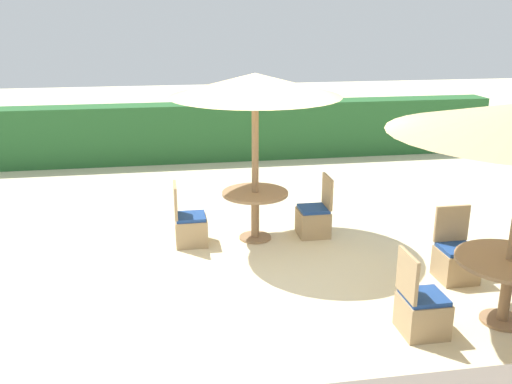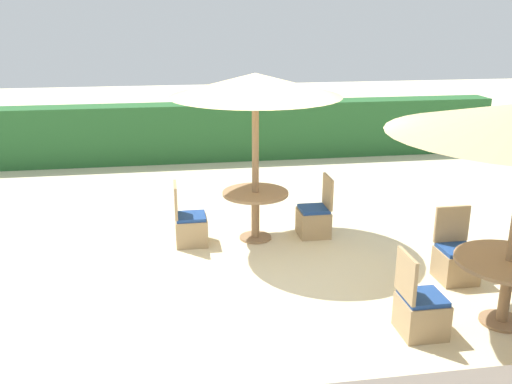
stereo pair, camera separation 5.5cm
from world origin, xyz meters
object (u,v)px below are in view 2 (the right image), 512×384
object	(u,v)px
round_table_center	(255,203)
patio_chair_center_west	(190,227)
patio_chair_front_right_west	(420,311)
patio_chair_front_right_north	(456,261)
round_table_front_right	(508,272)
parasol_center	(255,86)
patio_chair_center_east	(315,219)

from	to	relation	value
round_table_center	patio_chair_center_west	bearing A→B (deg)	-177.36
patio_chair_front_right_west	round_table_center	distance (m)	3.20
patio_chair_front_right_north	round_table_front_right	bearing A→B (deg)	90.41
round_table_front_right	patio_chair_front_right_west	bearing A→B (deg)	-176.63
parasol_center	patio_chair_center_west	world-z (taller)	parasol_center
patio_chair_front_right_north	patio_chair_front_right_west	bearing A→B (deg)	48.74
patio_chair_front_right_west	patio_chair_center_west	world-z (taller)	same
round_table_front_right	patio_chair_center_west	bearing A→B (deg)	139.61
patio_chair_front_right_north	parasol_center	size ratio (longest dim) A/B	0.38
parasol_center	patio_chair_center_east	xyz separation A→B (m)	(0.91, -0.01, -2.04)
patio_chair_front_right_north	patio_chair_front_right_west	distance (m)	1.51
round_table_center	patio_chair_center_east	distance (m)	0.96
round_table_front_right	patio_chair_front_right_west	size ratio (longest dim) A/B	1.25
patio_chair_center_east	round_table_center	bearing A→B (deg)	89.46
round_table_center	patio_chair_center_east	xyz separation A→B (m)	(0.91, -0.01, -0.30)
parasol_center	patio_chair_center_east	world-z (taller)	parasol_center
patio_chair_front_right_west	patio_chair_center_west	bearing A→B (deg)	-141.34
round_table_front_right	round_table_center	world-z (taller)	round_table_front_right
patio_chair_front_right_north	patio_chair_center_west	distance (m)	3.71
patio_chair_front_right_west	round_table_center	xyz separation A→B (m)	(-1.31, 2.90, 0.30)
parasol_center	patio_chair_center_west	xyz separation A→B (m)	(-0.98, -0.05, -2.04)
round_table_front_right	patio_chair_front_right_west	xyz separation A→B (m)	(-1.00, -0.06, -0.35)
round_table_front_right	patio_chair_center_west	world-z (taller)	patio_chair_center_west
patio_chair_front_right_north	patio_chair_center_east	xyz separation A→B (m)	(-1.39, 1.76, 0.00)
round_table_center	round_table_front_right	bearing A→B (deg)	-50.94
patio_chair_front_right_north	parasol_center	distance (m)	3.55
parasol_center	patio_chair_center_west	distance (m)	2.26
patio_chair_front_right_north	patio_chair_center_west	bearing A→B (deg)	-27.71
patio_chair_front_right_north	parasol_center	world-z (taller)	parasol_center
patio_chair_center_east	round_table_front_right	bearing A→B (deg)	-153.81
round_table_front_right	patio_chair_center_east	xyz separation A→B (m)	(-1.40, 2.84, -0.35)
round_table_front_right	patio_chair_front_right_north	distance (m)	1.13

